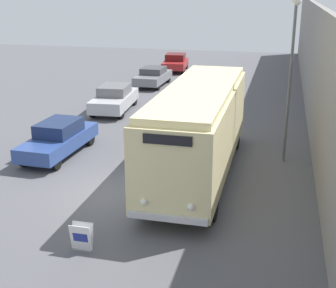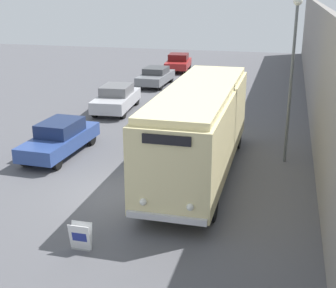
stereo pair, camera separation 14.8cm
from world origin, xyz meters
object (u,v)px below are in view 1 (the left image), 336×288
object	(u,v)px
sign_board	(82,237)
parked_car_mid	(114,98)
streetlamp	(292,59)
vintage_bus	(199,126)
parked_car_distant	(175,62)
parked_car_far	(153,76)
parked_car_near	(59,138)

from	to	relation	value
sign_board	parked_car_mid	size ratio (longest dim) A/B	0.17
sign_board	streetlamp	bearing A→B (deg)	57.75
vintage_bus	parked_car_distant	xyz separation A→B (m)	(-6.24, 23.17, -1.24)
parked_car_far	parked_car_distant	world-z (taller)	parked_car_distant
sign_board	streetlamp	size ratio (longest dim) A/B	0.12
streetlamp	parked_car_distant	world-z (taller)	streetlamp
parked_car_mid	parked_car_far	size ratio (longest dim) A/B	1.08
streetlamp	parked_car_far	world-z (taller)	streetlamp
sign_board	parked_car_near	world-z (taller)	parked_car_near
sign_board	parked_car_distant	distance (m)	29.70
parked_car_far	parked_car_distant	bearing A→B (deg)	89.42
parked_car_far	vintage_bus	bearing A→B (deg)	-67.74
parked_car_distant	parked_car_far	bearing A→B (deg)	-97.18
vintage_bus	streetlamp	distance (m)	4.70
vintage_bus	sign_board	distance (m)	6.81
parked_car_mid	parked_car_far	bearing A→B (deg)	83.84
vintage_bus	streetlamp	bearing A→B (deg)	36.40
vintage_bus	streetlamp	world-z (taller)	streetlamp
parked_car_near	parked_car_distant	xyz separation A→B (m)	(0.12, 22.33, -0.01)
parked_car_far	parked_car_distant	xyz separation A→B (m)	(0.19, 6.63, 0.06)
parked_car_near	parked_car_mid	world-z (taller)	parked_car_mid
parked_car_mid	parked_car_far	world-z (taller)	parked_car_mid
parked_car_near	parked_car_mid	size ratio (longest dim) A/B	0.99
parked_car_mid	parked_car_distant	distance (m)	14.47
vintage_bus	parked_car_near	size ratio (longest dim) A/B	2.16
sign_board	streetlamp	xyz separation A→B (m)	(5.47, 8.67, 3.96)
parked_car_near	parked_car_far	size ratio (longest dim) A/B	1.07
parked_car_mid	parked_car_far	distance (m)	7.84
parked_car_far	sign_board	bearing A→B (deg)	-78.44
streetlamp	parked_car_near	world-z (taller)	streetlamp
sign_board	parked_car_far	bearing A→B (deg)	100.52
streetlamp	parked_car_far	xyz separation A→B (m)	(-9.70, 14.13, -3.64)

